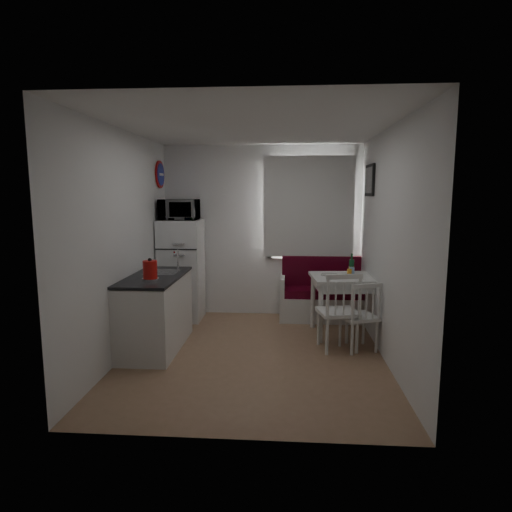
{
  "coord_description": "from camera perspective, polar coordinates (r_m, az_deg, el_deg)",
  "views": [
    {
      "loc": [
        0.37,
        -4.78,
        1.88
      ],
      "look_at": [
        -0.0,
        0.5,
        1.1
      ],
      "focal_mm": 30.0,
      "sensor_mm": 36.0,
      "label": 1
    }
  ],
  "objects": [
    {
      "name": "drinking_glass_orange",
      "position": [
        5.72,
        12.34,
        -2.21
      ],
      "size": [
        0.06,
        0.06,
        0.1
      ],
      "primitive_type": "cylinder",
      "color": "gold",
      "rests_on": "dining_table"
    },
    {
      "name": "floor",
      "position": [
        5.15,
        -0.36,
        -13.02
      ],
      "size": [
        3.0,
        3.5,
        0.02
      ],
      "primitive_type": "cube",
      "color": "#967050",
      "rests_on": "ground"
    },
    {
      "name": "window",
      "position": [
        6.52,
        6.98,
        6.07
      ],
      "size": [
        1.22,
        0.06,
        1.47
      ],
      "primitive_type": "cube",
      "color": "white",
      "rests_on": "wall_back"
    },
    {
      "name": "fridge",
      "position": [
        6.47,
        -9.88,
        -1.83
      ],
      "size": [
        0.6,
        0.6,
        1.49
      ],
      "primitive_type": "cube",
      "color": "white",
      "rests_on": "floor"
    },
    {
      "name": "picture_frame",
      "position": [
        5.99,
        14.89,
        9.73
      ],
      "size": [
        0.04,
        0.52,
        0.42
      ],
      "primitive_type": "cube",
      "color": "black",
      "rests_on": "wall_right"
    },
    {
      "name": "kitchen_counter",
      "position": [
        5.37,
        -13.2,
        -7.22
      ],
      "size": [
        0.62,
        1.32,
        1.16
      ],
      "color": "white",
      "rests_on": "floor"
    },
    {
      "name": "drinking_glass_blue",
      "position": [
        5.83,
        12.67,
        -2.0
      ],
      "size": [
        0.07,
        0.07,
        0.11
      ],
      "primitive_type": "cylinder",
      "color": "#85B2E3",
      "rests_on": "dining_table"
    },
    {
      "name": "chair_right",
      "position": [
        5.22,
        13.71,
        -6.94
      ],
      "size": [
        0.5,
        0.5,
        0.45
      ],
      "rotation": [
        0.0,
        0.0,
        0.35
      ],
      "color": "white",
      "rests_on": "floor"
    },
    {
      "name": "wall_right",
      "position": [
        4.95,
        17.22,
        1.27
      ],
      "size": [
        0.02,
        3.5,
        2.6
      ],
      "primitive_type": "cube",
      "color": "white",
      "rests_on": "floor"
    },
    {
      "name": "wall_back",
      "position": [
        6.57,
        0.8,
        3.31
      ],
      "size": [
        3.0,
        0.02,
        2.6
      ],
      "primitive_type": "cube",
      "color": "white",
      "rests_on": "floor"
    },
    {
      "name": "chair_left",
      "position": [
        5.15,
        11.03,
        -6.24
      ],
      "size": [
        0.53,
        0.52,
        0.52
      ],
      "rotation": [
        0.0,
        0.0,
        0.21
      ],
      "color": "white",
      "rests_on": "floor"
    },
    {
      "name": "plate",
      "position": [
        5.77,
        9.77,
        -2.48
      ],
      "size": [
        0.23,
        0.23,
        0.02
      ],
      "primitive_type": "cylinder",
      "color": "white",
      "rests_on": "dining_table"
    },
    {
      "name": "ceiling",
      "position": [
        4.85,
        -0.39,
        16.92
      ],
      "size": [
        3.0,
        3.5,
        0.02
      ],
      "primitive_type": "cube",
      "color": "white",
      "rests_on": "wall_back"
    },
    {
      "name": "wall_left",
      "position": [
        5.17,
        -17.21,
        1.56
      ],
      "size": [
        0.02,
        3.5,
        2.6
      ],
      "primitive_type": "cube",
      "color": "white",
      "rests_on": "floor"
    },
    {
      "name": "bench",
      "position": [
        6.51,
        9.0,
        -5.67
      ],
      "size": [
        1.31,
        0.5,
        0.94
      ],
      "color": "white",
      "rests_on": "floor"
    },
    {
      "name": "wall_front",
      "position": [
        3.11,
        -2.87,
        -2.38
      ],
      "size": [
        3.0,
        0.02,
        2.6
      ],
      "primitive_type": "cube",
      "color": "white",
      "rests_on": "floor"
    },
    {
      "name": "kettle",
      "position": [
        4.94,
        -13.94,
        -1.82
      ],
      "size": [
        0.19,
        0.19,
        0.25
      ],
      "primitive_type": "cylinder",
      "color": "red",
      "rests_on": "kitchen_counter"
    },
    {
      "name": "curtain",
      "position": [
        6.44,
        7.02,
        6.49
      ],
      "size": [
        1.35,
        0.02,
        1.5
      ],
      "primitive_type": "cube",
      "color": "white",
      "rests_on": "wall_back"
    },
    {
      "name": "wall_sign",
      "position": [
        6.5,
        -12.61,
        10.56
      ],
      "size": [
        0.03,
        0.4,
        0.4
      ],
      "primitive_type": "cylinder",
      "rotation": [
        0.0,
        1.57,
        0.0
      ],
      "color": "navy",
      "rests_on": "wall_left"
    },
    {
      "name": "microwave",
      "position": [
        6.33,
        -10.19,
        6.11
      ],
      "size": [
        0.54,
        0.37,
        0.3
      ],
      "primitive_type": "imported",
      "color": "white",
      "rests_on": "fridge"
    },
    {
      "name": "wine_bottle",
      "position": [
        5.86,
        12.63,
        -1.06
      ],
      "size": [
        0.07,
        0.07,
        0.29
      ],
      "primitive_type": null,
      "color": "#164424",
      "rests_on": "dining_table"
    },
    {
      "name": "dining_table",
      "position": [
        5.81,
        12.7,
        -3.49
      ],
      "size": [
        1.13,
        0.84,
        0.8
      ],
      "rotation": [
        0.0,
        0.0,
        0.1
      ],
      "color": "white",
      "rests_on": "floor"
    }
  ]
}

